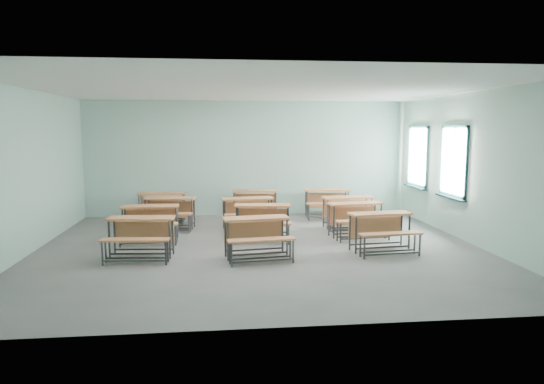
{
  "coord_description": "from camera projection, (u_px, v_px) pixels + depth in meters",
  "views": [
    {
      "loc": [
        -0.79,
        -9.64,
        2.42
      ],
      "look_at": [
        0.38,
        1.2,
        1.0
      ],
      "focal_mm": 32.0,
      "sensor_mm": 36.0,
      "label": 1
    }
  ],
  "objects": [
    {
      "name": "desk_unit_r2c2",
      "position": [
        349.0,
        207.0,
        11.85
      ],
      "size": [
        1.3,
        0.94,
        0.77
      ],
      "rotation": [
        0.0,
        0.0,
        0.09
      ],
      "color": "#BE7144",
      "rests_on": "ground"
    },
    {
      "name": "desk_unit_r1c2",
      "position": [
        357.0,
        214.0,
        10.87
      ],
      "size": [
        1.31,
        0.96,
        0.77
      ],
      "rotation": [
        0.0,
        0.0,
        0.11
      ],
      "color": "#BE7144",
      "rests_on": "ground"
    },
    {
      "name": "desk_unit_r3c0",
      "position": [
        161.0,
        203.0,
        12.61
      ],
      "size": [
        1.24,
        0.84,
        0.77
      ],
      "rotation": [
        0.0,
        0.0,
        -0.01
      ],
      "color": "#BE7144",
      "rests_on": "ground"
    },
    {
      "name": "desk_unit_r3c2",
      "position": [
        327.0,
        199.0,
        13.3
      ],
      "size": [
        1.29,
        0.91,
        0.77
      ],
      "rotation": [
        0.0,
        0.0,
        -0.07
      ],
      "color": "#BE7144",
      "rests_on": "ground"
    },
    {
      "name": "desk_unit_r0c1",
      "position": [
        257.0,
        231.0,
        9.07
      ],
      "size": [
        1.33,
        0.98,
        0.77
      ],
      "rotation": [
        0.0,
        0.0,
        0.13
      ],
      "color": "#BE7144",
      "rests_on": "ground"
    },
    {
      "name": "room",
      "position": [
        264.0,
        170.0,
        9.73
      ],
      "size": [
        9.04,
        8.04,
        3.24
      ],
      "color": "slate",
      "rests_on": "ground"
    },
    {
      "name": "desk_unit_r0c0",
      "position": [
        140.0,
        231.0,
        9.07
      ],
      "size": [
        1.29,
        0.92,
        0.77
      ],
      "rotation": [
        0.0,
        0.0,
        -0.08
      ],
      "color": "#BE7144",
      "rests_on": "ground"
    },
    {
      "name": "desk_unit_r1c0",
      "position": [
        150.0,
        218.0,
        10.46
      ],
      "size": [
        1.25,
        0.86,
        0.77
      ],
      "rotation": [
        0.0,
        0.0,
        0.03
      ],
      "color": "#BE7144",
      "rests_on": "ground"
    },
    {
      "name": "desk_unit_r0c2",
      "position": [
        382.0,
        226.0,
        9.56
      ],
      "size": [
        1.31,
        0.95,
        0.77
      ],
      "rotation": [
        0.0,
        0.0,
        0.11
      ],
      "color": "#BE7144",
      "rests_on": "ground"
    },
    {
      "name": "desk_unit_r2c0",
      "position": [
        169.0,
        208.0,
        11.73
      ],
      "size": [
        1.32,
        0.97,
        0.77
      ],
      "rotation": [
        0.0,
        0.0,
        -0.12
      ],
      "color": "#BE7144",
      "rests_on": "ground"
    },
    {
      "name": "desk_unit_r1c1",
      "position": [
        262.0,
        217.0,
        10.61
      ],
      "size": [
        1.32,
        0.96,
        0.77
      ],
      "rotation": [
        0.0,
        0.0,
        -0.12
      ],
      "color": "#BE7144",
      "rests_on": "ground"
    },
    {
      "name": "desk_unit_r3c1",
      "position": [
        255.0,
        200.0,
        13.08
      ],
      "size": [
        1.29,
        0.92,
        0.77
      ],
      "rotation": [
        0.0,
        0.0,
        -0.08
      ],
      "color": "#BE7144",
      "rests_on": "ground"
    },
    {
      "name": "desk_unit_r2c1",
      "position": [
        248.0,
        209.0,
        11.65
      ],
      "size": [
        1.31,
        0.94,
        0.77
      ],
      "rotation": [
        0.0,
        0.0,
        0.1
      ],
      "color": "#BE7144",
      "rests_on": "ground"
    }
  ]
}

